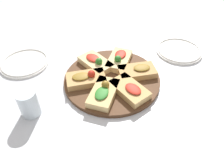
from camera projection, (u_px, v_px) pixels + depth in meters
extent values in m
plane|color=silver|center=(112.00, 80.00, 0.96)|extent=(3.00, 3.00, 0.00)
cylinder|color=#51331E|center=(112.00, 79.00, 0.95)|extent=(0.41, 0.41, 0.02)
cube|color=tan|center=(86.00, 79.00, 0.92)|extent=(0.17, 0.11, 0.03)
ellipsoid|color=olive|center=(81.00, 76.00, 0.90)|extent=(0.08, 0.06, 0.01)
sphere|color=red|center=(91.00, 74.00, 0.90)|extent=(0.03, 0.03, 0.03)
cube|color=#DBB775|center=(104.00, 93.00, 0.85)|extent=(0.17, 0.18, 0.03)
ellipsoid|color=#2D7A28|center=(102.00, 93.00, 0.83)|extent=(0.08, 0.09, 0.01)
sphere|color=olive|center=(105.00, 85.00, 0.86)|extent=(0.03, 0.03, 0.03)
cube|color=tan|center=(129.00, 89.00, 0.87)|extent=(0.14, 0.18, 0.03)
ellipsoid|color=red|center=(133.00, 89.00, 0.84)|extent=(0.07, 0.08, 0.01)
cube|color=tan|center=(137.00, 72.00, 0.95)|extent=(0.17, 0.11, 0.03)
ellipsoid|color=olive|center=(142.00, 68.00, 0.94)|extent=(0.08, 0.06, 0.01)
cube|color=#E5C689|center=(119.00, 60.00, 1.02)|extent=(0.17, 0.18, 0.03)
ellipsoid|color=red|center=(121.00, 54.00, 1.02)|extent=(0.08, 0.09, 0.01)
sphere|color=#2D7A28|center=(118.00, 59.00, 0.98)|extent=(0.03, 0.03, 0.03)
cube|color=#E5C689|center=(96.00, 63.00, 1.00)|extent=(0.14, 0.18, 0.03)
ellipsoid|color=red|center=(93.00, 58.00, 1.00)|extent=(0.07, 0.09, 0.01)
sphere|color=#2D7A28|center=(99.00, 61.00, 0.97)|extent=(0.03, 0.03, 0.03)
cylinder|color=white|center=(25.00, 63.00, 1.04)|extent=(0.23, 0.23, 0.01)
torus|color=white|center=(25.00, 62.00, 1.03)|extent=(0.22, 0.22, 0.01)
cylinder|color=white|center=(179.00, 51.00, 1.12)|extent=(0.23, 0.23, 0.01)
torus|color=white|center=(179.00, 50.00, 1.11)|extent=(0.22, 0.22, 0.01)
cylinder|color=silver|center=(29.00, 103.00, 0.79)|extent=(0.07, 0.07, 0.11)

